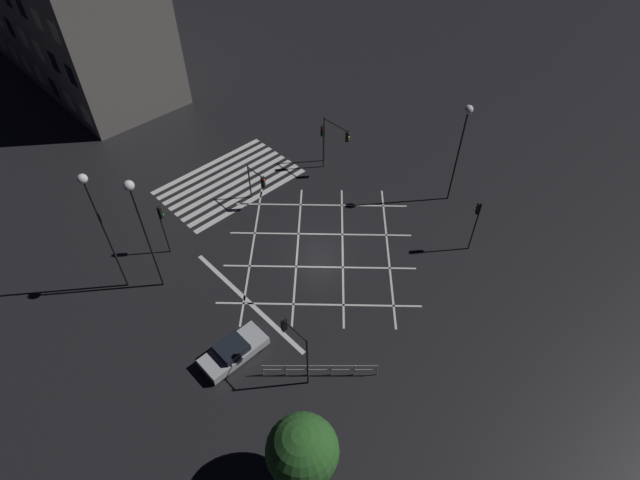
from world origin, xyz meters
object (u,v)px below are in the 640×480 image
at_px(traffic_light_sw_cross, 337,136).
at_px(street_lamp_far, 464,129).
at_px(street_lamp_west, 137,209).
at_px(waiting_car, 234,351).
at_px(traffic_light_ne_cross, 294,341).
at_px(street_tree_near, 302,451).
at_px(traffic_light_nw_cross, 477,217).
at_px(traffic_light_sw_main, 323,138).
at_px(traffic_light_se_main, 162,220).
at_px(traffic_light_median_south, 258,181).
at_px(street_lamp_east, 95,209).

height_order(traffic_light_sw_cross, street_lamp_far, street_lamp_far).
bearing_deg(street_lamp_west, waiting_car, 90.98).
bearing_deg(street_lamp_far, traffic_light_ne_cross, 9.28).
bearing_deg(street_tree_near, traffic_light_nw_cross, -169.55).
relative_size(traffic_light_sw_main, traffic_light_sw_cross, 0.95).
xyz_separation_m(street_lamp_west, street_lamp_far, (-21.58, 8.14, -0.39)).
relative_size(traffic_light_se_main, street_tree_near, 0.82).
height_order(traffic_light_se_main, street_lamp_west, street_lamp_west).
distance_m(traffic_light_median_south, street_lamp_far, 15.83).
distance_m(traffic_light_sw_main, street_lamp_far, 11.60).
distance_m(traffic_light_nw_cross, street_lamp_east, 24.65).
height_order(traffic_light_median_south, street_lamp_west, street_lamp_west).
height_order(traffic_light_nw_cross, traffic_light_se_main, traffic_light_nw_cross).
bearing_deg(traffic_light_sw_cross, street_tree_near, -48.67).
relative_size(street_lamp_west, waiting_car, 2.18).
bearing_deg(waiting_car, street_tree_near, -102.19).
xyz_separation_m(street_lamp_far, waiting_car, (21.45, -0.22, -6.01)).
distance_m(traffic_light_sw_cross, street_lamp_east, 20.02).
bearing_deg(street_lamp_far, street_tree_near, 18.94).
distance_m(traffic_light_sw_main, traffic_light_se_main, 15.02).
bearing_deg(street_lamp_west, traffic_light_nw_cross, 145.32).
relative_size(street_lamp_west, street_tree_near, 1.72).
distance_m(traffic_light_ne_cross, waiting_car, 4.78).
xyz_separation_m(traffic_light_nw_cross, traffic_light_se_main, (15.92, -14.85, -0.06)).
height_order(street_tree_near, waiting_car, street_tree_near).
relative_size(traffic_light_ne_cross, street_lamp_east, 0.47).
relative_size(traffic_light_median_south, street_lamp_east, 0.33).
distance_m(traffic_light_se_main, traffic_light_median_south, 8.06).
height_order(traffic_light_sw_main, traffic_light_nw_cross, traffic_light_nw_cross).
distance_m(traffic_light_nw_cross, street_lamp_far, 6.58).
xyz_separation_m(traffic_light_ne_cross, street_lamp_east, (3.94, -12.96, 3.75)).
bearing_deg(traffic_light_sw_main, traffic_light_sw_cross, 129.78).
relative_size(traffic_light_ne_cross, street_lamp_west, 0.50).
distance_m(traffic_light_nw_cross, traffic_light_sw_cross, 13.53).
bearing_deg(traffic_light_ne_cross, waiting_car, 30.78).
relative_size(street_lamp_far, waiting_car, 2.05).
bearing_deg(traffic_light_se_main, traffic_light_median_south, -3.17).
distance_m(traffic_light_sw_main, traffic_light_ne_cross, 20.01).
bearing_deg(traffic_light_sw_cross, traffic_light_se_main, -94.79).
relative_size(traffic_light_nw_cross, traffic_light_se_main, 1.02).
bearing_deg(street_lamp_east, traffic_light_median_south, -178.66).
relative_size(traffic_light_sw_main, traffic_light_median_south, 1.31).
xyz_separation_m(traffic_light_sw_main, traffic_light_median_south, (7.00, 0.02, -0.66)).
bearing_deg(traffic_light_ne_cross, traffic_light_median_south, -31.07).
bearing_deg(traffic_light_sw_cross, traffic_light_ne_cross, -51.81).
bearing_deg(street_tree_near, traffic_light_se_main, -101.47).
bearing_deg(traffic_light_sw_cross, traffic_light_sw_main, -140.22).
height_order(traffic_light_ne_cross, street_lamp_east, street_lamp_east).
bearing_deg(street_lamp_west, traffic_light_median_south, -169.23).
relative_size(traffic_light_se_main, street_lamp_far, 0.51).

